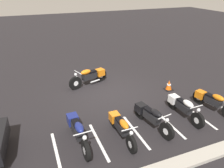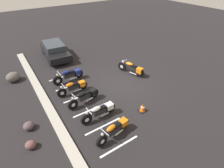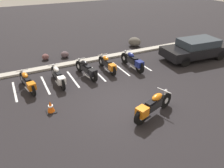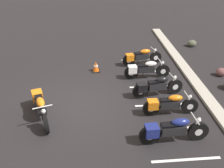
{
  "view_description": "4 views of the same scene",
  "coord_description": "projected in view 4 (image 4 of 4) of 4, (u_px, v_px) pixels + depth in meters",
  "views": [
    {
      "loc": [
        3.47,
        9.1,
        5.1
      ],
      "look_at": [
        0.05,
        0.57,
        0.72
      ],
      "focal_mm": 35.0,
      "sensor_mm": 36.0,
      "label": 1
    },
    {
      "loc": [
        -8.17,
        6.41,
        6.95
      ],
      "look_at": [
        -0.99,
        1.64,
        1.04
      ],
      "focal_mm": 28.0,
      "sensor_mm": 36.0,
      "label": 2
    },
    {
      "loc": [
        -4.02,
        -6.87,
        5.35
      ],
      "look_at": [
        -0.09,
        0.98,
        0.56
      ],
      "focal_mm": 35.0,
      "sensor_mm": 36.0,
      "label": 3
    },
    {
      "loc": [
        8.55,
        0.65,
        5.76
      ],
      "look_at": [
        -0.04,
        1.4,
        0.89
      ],
      "focal_mm": 42.0,
      "sensor_mm": 36.0,
      "label": 4
    }
  ],
  "objects": [
    {
      "name": "stall_line_5",
      "position": [
        186.0,
        160.0,
        7.75
      ],
      "size": [
        0.1,
        2.1,
        0.0
      ],
      "primitive_type": "cube",
      "color": "white",
      "rests_on": "ground"
    },
    {
      "name": "stall_line_2",
      "position": [
        153.0,
        86.0,
        11.54
      ],
      "size": [
        0.1,
        2.1,
        0.0
      ],
      "primitive_type": "cube",
      "color": "white",
      "rests_on": "ground"
    },
    {
      "name": "stall_line_3",
      "position": [
        161.0,
        105.0,
        10.28
      ],
      "size": [
        0.1,
        2.1,
        0.0
      ],
      "primitive_type": "cube",
      "color": "white",
      "rests_on": "ground"
    },
    {
      "name": "landscape_rock_1",
      "position": [
        192.0,
        43.0,
        15.64
      ],
      "size": [
        0.53,
        0.57,
        0.39
      ],
      "primitive_type": "ellipsoid",
      "rotation": [
        0.0,
        0.0,
        1.67
      ],
      "color": "#4C503F",
      "rests_on": "ground"
    },
    {
      "name": "ground",
      "position": [
        76.0,
        106.0,
        10.2
      ],
      "size": [
        60.0,
        60.0,
        0.0
      ],
      "primitive_type": "plane",
      "color": "black"
    },
    {
      "name": "concrete_curb",
      "position": [
        208.0,
        98.0,
        10.57
      ],
      "size": [
        18.0,
        0.5,
        0.12
      ],
      "primitive_type": "cube",
      "color": "#A8A399",
      "rests_on": "ground"
    },
    {
      "name": "parked_bike_2",
      "position": [
        156.0,
        86.0,
        10.63
      ],
      "size": [
        0.72,
        2.16,
        0.85
      ],
      "rotation": [
        0.0,
        0.0,
        1.73
      ],
      "color": "black",
      "rests_on": "ground"
    },
    {
      "name": "parked_bike_4",
      "position": [
        171.0,
        130.0,
        8.19
      ],
      "size": [
        0.64,
        2.27,
        0.89
      ],
      "rotation": [
        0.0,
        0.0,
        1.61
      ],
      "color": "black",
      "rests_on": "ground"
    },
    {
      "name": "parked_bike_0",
      "position": [
        140.0,
        57.0,
        13.28
      ],
      "size": [
        0.71,
        2.07,
        0.82
      ],
      "rotation": [
        0.0,
        0.0,
        1.75
      ],
      "color": "black",
      "rests_on": "ground"
    },
    {
      "name": "parked_bike_1",
      "position": [
        145.0,
        69.0,
        12.0
      ],
      "size": [
        0.6,
        2.13,
        0.84
      ],
      "rotation": [
        0.0,
        0.0,
        1.6
      ],
      "color": "black",
      "rests_on": "ground"
    },
    {
      "name": "stall_line_4",
      "position": [
        172.0,
        128.0,
        9.01
      ],
      "size": [
        0.1,
        2.1,
        0.0
      ],
      "primitive_type": "cube",
      "color": "white",
      "rests_on": "ground"
    },
    {
      "name": "stall_line_0",
      "position": [
        141.0,
        59.0,
        14.07
      ],
      "size": [
        0.1,
        2.1,
        0.0
      ],
      "primitive_type": "cube",
      "color": "white",
      "rests_on": "ground"
    },
    {
      "name": "traffic_cone",
      "position": [
        96.0,
        67.0,
        12.72
      ],
      "size": [
        0.4,
        0.4,
        0.52
      ],
      "color": "black",
      "rests_on": "ground"
    },
    {
      "name": "stall_line_1",
      "position": [
        147.0,
        71.0,
        12.81
      ],
      "size": [
        0.1,
        2.1,
        0.0
      ],
      "primitive_type": "cube",
      "color": "white",
      "rests_on": "ground"
    },
    {
      "name": "parked_bike_3",
      "position": [
        168.0,
        104.0,
        9.52
      ],
      "size": [
        0.58,
        2.07,
        0.82
      ],
      "rotation": [
        0.0,
        0.0,
        1.58
      ],
      "color": "black",
      "rests_on": "ground"
    },
    {
      "name": "landscape_rock_2",
      "position": [
        221.0,
        72.0,
        12.33
      ],
      "size": [
        0.54,
        0.57,
        0.39
      ],
      "primitive_type": "ellipsoid",
      "rotation": [
        0.0,
        0.0,
        2.89
      ],
      "color": "brown",
      "rests_on": "ground"
    },
    {
      "name": "motorcycle_orange_featured",
      "position": [
        40.0,
        105.0,
        9.37
      ],
      "size": [
        2.24,
        0.98,
        0.91
      ],
      "rotation": [
        0.0,
        0.0,
        0.31
      ],
      "color": "black",
      "rests_on": "ground"
    }
  ]
}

